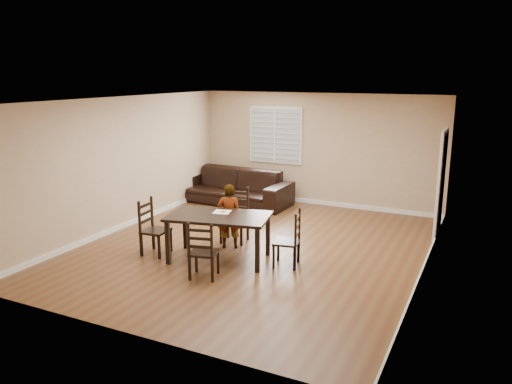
% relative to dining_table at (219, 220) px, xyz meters
% --- Properties ---
extents(ground, '(7.00, 7.00, 0.00)m').
position_rel_dining_table_xyz_m(ground, '(0.28, 0.81, -0.71)').
color(ground, brown).
rests_on(ground, ground).
extents(room, '(6.04, 7.04, 2.72)m').
position_rel_dining_table_xyz_m(room, '(0.32, 0.99, 1.09)').
color(room, tan).
rests_on(room, ground).
extents(dining_table, '(1.87, 1.30, 0.80)m').
position_rel_dining_table_xyz_m(dining_table, '(0.00, 0.00, 0.00)').
color(dining_table, black).
rests_on(dining_table, ground).
extents(chair_near, '(0.53, 0.50, 1.04)m').
position_rel_dining_table_xyz_m(chair_near, '(-0.22, 1.07, -0.24)').
color(chair_near, black).
rests_on(chair_near, ground).
extents(chair_far, '(0.51, 0.49, 0.94)m').
position_rel_dining_table_xyz_m(chair_far, '(0.19, -0.87, -0.29)').
color(chair_far, black).
rests_on(chair_far, ground).
extents(chair_left, '(0.45, 0.48, 1.00)m').
position_rel_dining_table_xyz_m(chair_left, '(-1.27, -0.26, -0.26)').
color(chair_left, black).
rests_on(chair_left, ground).
extents(chair_right, '(0.48, 0.51, 0.97)m').
position_rel_dining_table_xyz_m(chair_right, '(1.26, 0.27, -0.28)').
color(chair_right, black).
rests_on(chair_right, ground).
extents(child, '(0.52, 0.44, 1.21)m').
position_rel_dining_table_xyz_m(child, '(-0.13, 0.61, -0.11)').
color(child, gray).
rests_on(child, ground).
extents(napkin, '(0.34, 0.34, 0.00)m').
position_rel_dining_table_xyz_m(napkin, '(-0.04, 0.19, 0.09)').
color(napkin, beige).
rests_on(napkin, dining_table).
extents(donut, '(0.09, 0.09, 0.03)m').
position_rel_dining_table_xyz_m(donut, '(-0.02, 0.19, 0.11)').
color(donut, gold).
rests_on(donut, napkin).
extents(sofa, '(2.92, 1.25, 0.84)m').
position_rel_dining_table_xyz_m(sofa, '(-1.61, 3.51, -0.30)').
color(sofa, black).
rests_on(sofa, ground).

